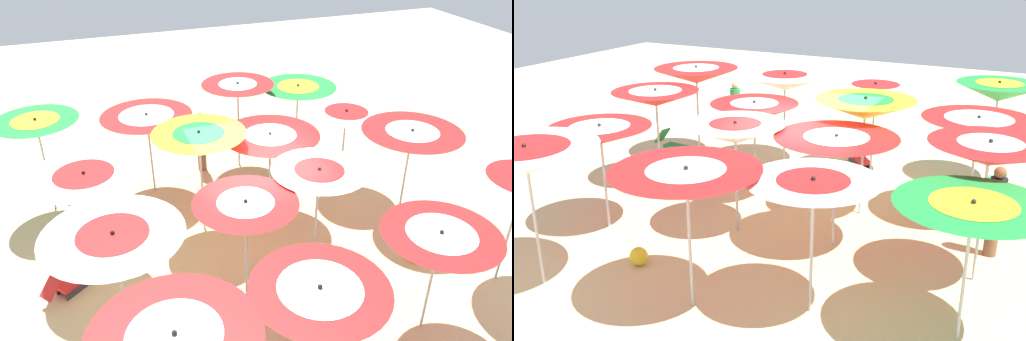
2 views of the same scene
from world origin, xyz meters
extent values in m
cube|color=beige|center=(0.00, 0.00, -0.02)|extent=(38.22, 38.22, 0.04)
cylinder|color=#B2B2B7|center=(2.61, 4.20, 1.10)|extent=(0.05, 0.05, 2.20)
cone|color=red|center=(2.61, 4.20, 2.20)|extent=(2.18, 2.18, 0.41)
cone|color=white|center=(2.61, 4.20, 2.30)|extent=(1.19, 1.19, 0.22)
sphere|color=black|center=(2.61, 4.20, 2.43)|extent=(0.07, 0.07, 0.07)
cylinder|color=#B2B2B7|center=(0.53, 3.93, 1.03)|extent=(0.05, 0.05, 2.05)
cone|color=red|center=(0.53, 3.93, 2.05)|extent=(2.01, 2.01, 0.36)
cone|color=white|center=(0.53, 3.93, 2.13)|extent=(1.21, 1.21, 0.22)
sphere|color=black|center=(0.53, 3.93, 2.26)|extent=(0.07, 0.07, 0.07)
cylinder|color=#B2B2B7|center=(-1.98, 3.34, 0.96)|extent=(0.05, 0.05, 1.92)
cone|color=red|center=(-1.98, 3.34, 1.92)|extent=(1.99, 1.99, 0.35)
cone|color=white|center=(-1.98, 3.34, 2.00)|extent=(1.16, 1.16, 0.20)
sphere|color=black|center=(-1.98, 3.34, 2.13)|extent=(0.07, 0.07, 0.07)
cylinder|color=#B2B2B7|center=(-4.21, 2.80, 1.09)|extent=(0.05, 0.05, 2.18)
cone|color=white|center=(-4.21, 2.80, 2.18)|extent=(2.29, 2.29, 0.44)
cone|color=red|center=(-4.21, 2.80, 2.27)|extent=(1.40, 1.40, 0.27)
sphere|color=black|center=(-4.21, 2.80, 2.43)|extent=(0.07, 0.07, 0.07)
cylinder|color=#B2B2B7|center=(3.08, 1.87, 1.08)|extent=(0.05, 0.05, 2.16)
cone|color=white|center=(3.08, 1.87, 2.16)|extent=(2.27, 2.27, 0.41)
cone|color=red|center=(3.08, 1.87, 2.27)|extent=(1.13, 1.13, 0.20)
sphere|color=black|center=(3.08, 1.87, 2.39)|extent=(0.07, 0.07, 0.07)
cylinder|color=#B2B2B7|center=(0.76, 1.46, 0.99)|extent=(0.05, 0.05, 1.97)
cone|color=red|center=(0.76, 1.46, 1.97)|extent=(1.92, 1.92, 0.39)
cone|color=white|center=(0.76, 1.46, 2.07)|extent=(1.04, 1.04, 0.21)
sphere|color=black|center=(0.76, 1.46, 2.20)|extent=(0.07, 0.07, 0.07)
cylinder|color=#B2B2B7|center=(-0.95, 0.93, 1.01)|extent=(0.05, 0.05, 2.01)
cone|color=white|center=(-0.95, 0.93, 2.01)|extent=(1.91, 1.91, 0.39)
cone|color=red|center=(-0.95, 0.93, 2.11)|extent=(0.99, 0.99, 0.20)
sphere|color=black|center=(-0.95, 0.93, 2.24)|extent=(0.07, 0.07, 0.07)
cylinder|color=#B2B2B7|center=(-3.62, 0.19, 1.04)|extent=(0.05, 0.05, 2.08)
cone|color=red|center=(-3.62, 0.19, 2.08)|extent=(2.26, 2.26, 0.39)
cone|color=white|center=(-3.62, 0.19, 2.18)|extent=(1.18, 1.18, 0.20)
sphere|color=black|center=(-3.62, 0.19, 2.31)|extent=(0.07, 0.07, 0.07)
cylinder|color=#B2B2B7|center=(3.39, -0.39, 1.05)|extent=(0.05, 0.05, 2.10)
cone|color=white|center=(3.39, -0.39, 2.10)|extent=(2.15, 2.15, 0.35)
cone|color=red|center=(3.39, -0.39, 2.18)|extent=(1.15, 1.15, 0.19)
sphere|color=black|center=(3.39, -0.39, 2.30)|extent=(0.07, 0.07, 0.07)
cylinder|color=#B2B2B7|center=(0.97, -0.96, 1.13)|extent=(0.05, 0.05, 2.27)
cone|color=yellow|center=(0.97, -0.96, 2.27)|extent=(2.03, 2.03, 0.42)
cone|color=#1E8C38|center=(0.97, -0.96, 2.37)|extent=(1.12, 1.12, 0.23)
sphere|color=black|center=(0.97, -0.96, 2.51)|extent=(0.07, 0.07, 0.07)
cylinder|color=#B2B2B7|center=(-0.68, -1.00, 0.99)|extent=(0.05, 0.05, 1.98)
cone|color=red|center=(-0.68, -1.00, 1.98)|extent=(2.26, 2.26, 0.33)
cone|color=white|center=(-0.68, -1.00, 2.07)|extent=(1.18, 1.18, 0.17)
sphere|color=black|center=(-0.68, -1.00, 2.18)|extent=(0.07, 0.07, 0.07)
cylinder|color=#B2B2B7|center=(-2.91, -1.52, 1.00)|extent=(0.05, 0.05, 2.00)
cone|color=white|center=(-2.91, -1.52, 2.00)|extent=(1.99, 1.99, 0.35)
cone|color=red|center=(-2.91, -1.52, 2.08)|extent=(1.08, 1.08, 0.19)
sphere|color=black|center=(-2.91, -1.52, 2.20)|extent=(0.07, 0.07, 0.07)
cylinder|color=#B2B2B7|center=(4.26, -3.07, 1.09)|extent=(0.05, 0.05, 2.18)
cone|color=#1E8C38|center=(4.26, -3.07, 2.18)|extent=(1.94, 1.94, 0.43)
cone|color=yellow|center=(4.26, -3.07, 2.28)|extent=(1.07, 1.07, 0.24)
sphere|color=black|center=(4.26, -3.07, 2.42)|extent=(0.07, 0.07, 0.07)
cylinder|color=#B2B2B7|center=(1.76, -3.04, 0.99)|extent=(0.05, 0.05, 1.99)
cone|color=red|center=(1.76, -3.04, 1.99)|extent=(2.24, 2.24, 0.33)
cone|color=white|center=(1.76, -3.04, 2.06)|extent=(1.34, 1.34, 0.20)
sphere|color=black|center=(1.76, -3.04, 2.18)|extent=(0.07, 0.07, 0.07)
cylinder|color=#B2B2B7|center=(-0.78, -3.60, 1.12)|extent=(0.05, 0.05, 2.25)
cone|color=red|center=(-0.78, -3.60, 2.25)|extent=(1.94, 1.94, 0.38)
cone|color=white|center=(-0.78, -3.60, 2.35)|extent=(1.02, 1.02, 0.20)
sphere|color=black|center=(-0.78, -3.60, 2.47)|extent=(0.07, 0.07, 0.07)
cylinder|color=#B2B2B7|center=(-2.59, -3.69, 0.98)|extent=(0.05, 0.05, 1.96)
cone|color=#1E8C38|center=(-2.59, -3.69, 1.96)|extent=(2.15, 2.15, 0.31)
cone|color=yellow|center=(-2.59, -3.69, 2.03)|extent=(1.17, 1.17, 0.17)
sphere|color=black|center=(-2.59, -3.69, 2.14)|extent=(0.07, 0.07, 0.07)
cube|color=olive|center=(3.48, -3.22, 0.07)|extent=(0.95, 0.23, 0.14)
cube|color=olive|center=(3.54, -3.50, 0.07)|extent=(0.95, 0.23, 0.14)
cube|color=green|center=(3.51, -3.36, 0.19)|extent=(1.00, 0.48, 0.10)
cube|color=green|center=(2.89, -3.50, 0.45)|extent=(0.40, 0.35, 0.44)
cube|color=olive|center=(2.62, 4.72, 0.07)|extent=(0.13, 0.95, 0.14)
cube|color=olive|center=(2.29, 4.75, 0.07)|extent=(0.13, 0.95, 0.14)
cube|color=green|center=(2.46, 4.74, 0.19)|extent=(0.42, 0.97, 0.10)
cube|color=green|center=(2.52, 5.36, 0.44)|extent=(0.36, 0.39, 0.42)
cube|color=#333338|center=(3.96, -0.05, 0.07)|extent=(0.70, 0.55, 0.14)
cube|color=#333338|center=(3.78, 0.18, 0.07)|extent=(0.70, 0.55, 0.14)
cube|color=red|center=(3.87, 0.06, 0.19)|extent=(0.86, 0.76, 0.10)
cube|color=red|center=(4.34, 0.43, 0.40)|extent=(0.48, 0.46, 0.36)
cylinder|color=brown|center=(0.28, -3.71, 0.40)|extent=(0.24, 0.24, 0.80)
cylinder|color=black|center=(0.28, -3.71, 1.15)|extent=(0.30, 0.30, 0.70)
sphere|color=brown|center=(0.28, -3.71, 1.61)|extent=(0.22, 0.22, 0.22)
cylinder|color=#D8A87F|center=(4.64, 4.25, 0.39)|extent=(0.24, 0.24, 0.78)
cylinder|color=green|center=(4.64, 4.25, 1.12)|extent=(0.30, 0.30, 0.68)
sphere|color=#D8A87F|center=(4.64, 4.25, 1.56)|extent=(0.21, 0.21, 0.21)
sphere|color=yellow|center=(-2.97, 1.77, 0.17)|extent=(0.33, 0.33, 0.33)
camera|label=1|loc=(3.16, 8.51, 7.09)|focal=35.35mm
camera|label=2|loc=(-10.32, -4.65, 5.26)|focal=42.21mm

